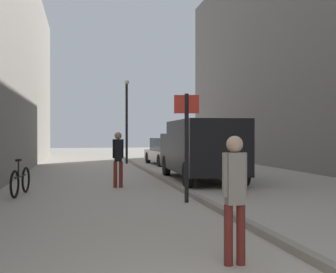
{
  "coord_description": "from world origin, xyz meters",
  "views": [
    {
      "loc": [
        -1.28,
        -1.98,
        1.61
      ],
      "look_at": [
        1.19,
        9.78,
        1.57
      ],
      "focal_mm": 44.76,
      "sensor_mm": 36.0,
      "label": 1
    }
  ],
  "objects_px": {
    "parked_car": "(168,151)",
    "lamp_post": "(127,116)",
    "pedestrian_mid_block": "(118,155)",
    "pedestrian_main_foreground": "(235,190)",
    "delivery_van": "(200,148)",
    "bicycle_leaning": "(20,181)",
    "street_sign_post": "(187,138)"
  },
  "relations": [
    {
      "from": "delivery_van",
      "to": "parked_car",
      "type": "bearing_deg",
      "value": 88.14
    },
    {
      "from": "street_sign_post",
      "to": "bicycle_leaning",
      "type": "height_order",
      "value": "street_sign_post"
    },
    {
      "from": "parked_car",
      "to": "bicycle_leaning",
      "type": "relative_size",
      "value": 2.44
    },
    {
      "from": "pedestrian_mid_block",
      "to": "bicycle_leaning",
      "type": "distance_m",
      "value": 2.99
    },
    {
      "from": "street_sign_post",
      "to": "lamp_post",
      "type": "xyz_separation_m",
      "value": [
        0.08,
        13.98,
        1.18
      ]
    },
    {
      "from": "pedestrian_main_foreground",
      "to": "parked_car",
      "type": "height_order",
      "value": "pedestrian_main_foreground"
    },
    {
      "from": "parked_car",
      "to": "lamp_post",
      "type": "relative_size",
      "value": 0.9
    },
    {
      "from": "delivery_van",
      "to": "street_sign_post",
      "type": "distance_m",
      "value": 4.95
    },
    {
      "from": "parked_car",
      "to": "street_sign_post",
      "type": "bearing_deg",
      "value": -103.2
    },
    {
      "from": "pedestrian_mid_block",
      "to": "delivery_van",
      "type": "bearing_deg",
      "value": 25.67
    },
    {
      "from": "pedestrian_mid_block",
      "to": "pedestrian_main_foreground",
      "type": "bearing_deg",
      "value": -84.42
    },
    {
      "from": "parked_car",
      "to": "pedestrian_mid_block",
      "type": "bearing_deg",
      "value": -113.8
    },
    {
      "from": "pedestrian_mid_block",
      "to": "parked_car",
      "type": "relative_size",
      "value": 0.4
    },
    {
      "from": "pedestrian_main_foreground",
      "to": "lamp_post",
      "type": "relative_size",
      "value": 0.34
    },
    {
      "from": "pedestrian_main_foreground",
      "to": "pedestrian_mid_block",
      "type": "xyz_separation_m",
      "value": [
        -0.73,
        7.99,
        0.06
      ]
    },
    {
      "from": "parked_car",
      "to": "street_sign_post",
      "type": "distance_m",
      "value": 12.99
    },
    {
      "from": "street_sign_post",
      "to": "bicycle_leaning",
      "type": "distance_m",
      "value": 4.69
    },
    {
      "from": "pedestrian_main_foreground",
      "to": "pedestrian_mid_block",
      "type": "height_order",
      "value": "pedestrian_mid_block"
    },
    {
      "from": "delivery_van",
      "to": "bicycle_leaning",
      "type": "bearing_deg",
      "value": -153.9
    },
    {
      "from": "street_sign_post",
      "to": "delivery_van",
      "type": "bearing_deg",
      "value": -95.94
    },
    {
      "from": "street_sign_post",
      "to": "lamp_post",
      "type": "bearing_deg",
      "value": -76.17
    },
    {
      "from": "pedestrian_main_foreground",
      "to": "parked_car",
      "type": "xyz_separation_m",
      "value": [
        2.86,
        17.57,
        -0.21
      ]
    },
    {
      "from": "bicycle_leaning",
      "to": "delivery_van",
      "type": "bearing_deg",
      "value": 32.03
    },
    {
      "from": "lamp_post",
      "to": "parked_car",
      "type": "bearing_deg",
      "value": -29.2
    },
    {
      "from": "pedestrian_mid_block",
      "to": "bicycle_leaning",
      "type": "relative_size",
      "value": 0.97
    },
    {
      "from": "delivery_van",
      "to": "parked_car",
      "type": "xyz_separation_m",
      "value": [
        0.54,
        8.14,
        -0.44
      ]
    },
    {
      "from": "delivery_van",
      "to": "lamp_post",
      "type": "bearing_deg",
      "value": 101.73
    },
    {
      "from": "pedestrian_mid_block",
      "to": "parked_car",
      "type": "xyz_separation_m",
      "value": [
        3.59,
        9.58,
        -0.27
      ]
    },
    {
      "from": "pedestrian_main_foreground",
      "to": "delivery_van",
      "type": "height_order",
      "value": "delivery_van"
    },
    {
      "from": "pedestrian_main_foreground",
      "to": "parked_car",
      "type": "relative_size",
      "value": 0.37
    },
    {
      "from": "lamp_post",
      "to": "bicycle_leaning",
      "type": "distance_m",
      "value": 12.84
    },
    {
      "from": "parked_car",
      "to": "street_sign_post",
      "type": "height_order",
      "value": "street_sign_post"
    }
  ]
}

